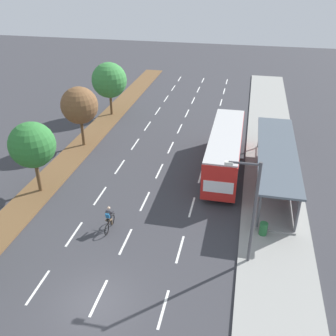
{
  "coord_description": "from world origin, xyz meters",
  "views": [
    {
      "loc": [
        6.55,
        -12.65,
        15.63
      ],
      "look_at": [
        1.06,
        12.89,
        1.2
      ],
      "focal_mm": 40.52,
      "sensor_mm": 36.0,
      "label": 1
    }
  ],
  "objects": [
    {
      "name": "ground_plane",
      "position": [
        0.0,
        0.0,
        0.0
      ],
      "size": [
        140.0,
        140.0,
        0.0
      ],
      "primitive_type": "plane",
      "color": "#38383D"
    },
    {
      "name": "median_strip",
      "position": [
        -8.3,
        20.0,
        0.06
      ],
      "size": [
        2.6,
        52.0,
        0.12
      ],
      "primitive_type": "cube",
      "color": "brown",
      "rests_on": "ground"
    },
    {
      "name": "sidewalk_right",
      "position": [
        9.25,
        20.0,
        0.07
      ],
      "size": [
        4.5,
        52.0,
        0.15
      ],
      "primitive_type": "cube",
      "color": "gray",
      "rests_on": "ground"
    },
    {
      "name": "lane_divider_left",
      "position": [
        -3.5,
        19.0,
        0.0
      ],
      "size": [
        0.14,
        49.0,
        0.01
      ],
      "color": "white",
      "rests_on": "ground"
    },
    {
      "name": "lane_divider_center",
      "position": [
        0.0,
        19.0,
        0.0
      ],
      "size": [
        0.14,
        49.0,
        0.01
      ],
      "color": "white",
      "rests_on": "ground"
    },
    {
      "name": "lane_divider_right",
      "position": [
        3.5,
        19.0,
        0.0
      ],
      "size": [
        0.14,
        49.0,
        0.01
      ],
      "color": "white",
      "rests_on": "ground"
    },
    {
      "name": "bus_shelter",
      "position": [
        9.53,
        14.18,
        1.87
      ],
      "size": [
        2.9,
        13.25,
        2.86
      ],
      "color": "gray",
      "rests_on": "sidewalk_right"
    },
    {
      "name": "bus",
      "position": [
        5.25,
        15.74,
        2.07
      ],
      "size": [
        2.54,
        11.29,
        3.37
      ],
      "color": "red",
      "rests_on": "ground"
    },
    {
      "name": "cyclist",
      "position": [
        -1.4,
        6.04,
        0.79
      ],
      "size": [
        0.46,
        1.82,
        1.71
      ],
      "color": "black",
      "rests_on": "ground"
    },
    {
      "name": "median_tree_second",
      "position": [
        -8.16,
        9.32,
        3.94
      ],
      "size": [
        3.36,
        3.36,
        5.51
      ],
      "color": "brown",
      "rests_on": "median_strip"
    },
    {
      "name": "median_tree_third",
      "position": [
        -8.16,
        17.63,
        4.03
      ],
      "size": [
        3.38,
        3.38,
        5.61
      ],
      "color": "brown",
      "rests_on": "median_strip"
    },
    {
      "name": "median_tree_fourth",
      "position": [
        -8.32,
        25.93,
        4.03
      ],
      "size": [
        3.84,
        3.84,
        5.84
      ],
      "color": "brown",
      "rests_on": "median_strip"
    },
    {
      "name": "streetlight",
      "position": [
        7.42,
        4.81,
        3.89
      ],
      "size": [
        1.91,
        0.24,
        6.5
      ],
      "color": "#4C4C51",
      "rests_on": "sidewalk_right"
    },
    {
      "name": "trash_bin",
      "position": [
        8.45,
        7.45,
        0.57
      ],
      "size": [
        0.52,
        0.52,
        0.85
      ],
      "primitive_type": "cylinder",
      "color": "#286B38",
      "rests_on": "sidewalk_right"
    }
  ]
}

